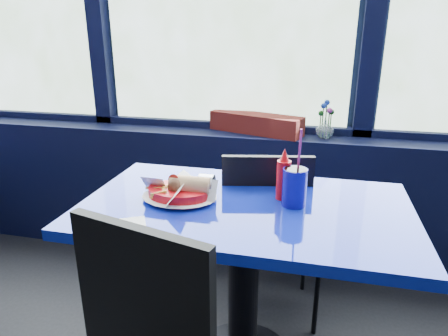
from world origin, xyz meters
The scene contains 9 objects.
window_sill centered at (0.00, 2.87, 0.40)m, with size 5.00×0.26×0.80m, color black.
near_table centered at (0.30, 2.00, 0.57)m, with size 1.20×0.70×0.75m.
chair_near_back centered at (0.38, 2.32, 0.50)m, with size 0.47×0.47×0.88m.
planter_box centered at (0.20, 2.88, 0.85)m, with size 0.54×0.14×0.11m, color maroon.
flower_vase centered at (0.58, 2.85, 0.86)m, with size 0.12×0.12×0.21m.
food_basket centered at (0.06, 1.99, 0.78)m, with size 0.32×0.32×0.09m.
ketchup_bottle centered at (0.43, 2.08, 0.84)m, with size 0.05×0.05×0.20m.
soda_cup centered at (0.47, 2.03, 0.82)m, with size 0.09×0.09×0.30m.
napkin centered at (-0.04, 1.72, 0.75)m, with size 0.14×0.14×0.00m, color white.
Camera 1 is at (0.54, 0.67, 1.36)m, focal length 32.00 mm.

